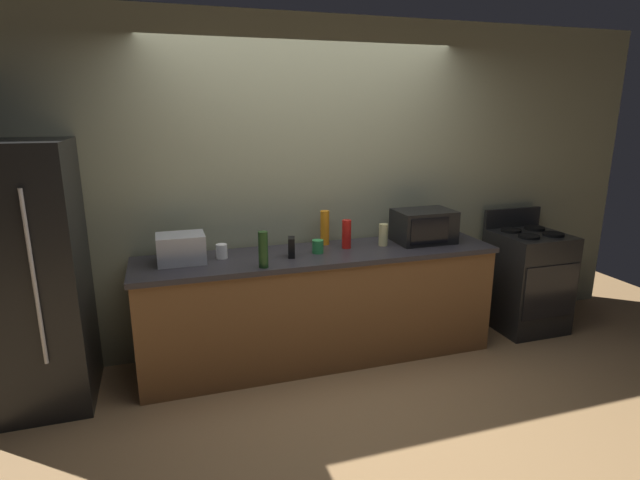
{
  "coord_description": "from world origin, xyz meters",
  "views": [
    {
      "loc": [
        -1.14,
        -3.18,
        1.99
      ],
      "look_at": [
        0.0,
        0.4,
        1.0
      ],
      "focal_mm": 28.09,
      "sensor_mm": 36.0,
      "label": 1
    }
  ],
  "objects_px": {
    "bottle_vinegar": "(383,235)",
    "bottle_hot_sauce": "(347,234)",
    "cordless_phone": "(291,247)",
    "microwave": "(424,226)",
    "mug_green": "(318,247)",
    "refrigerator": "(25,279)",
    "bottle_wine": "(263,250)",
    "stove_range": "(527,280)",
    "bottle_dish_soap": "(325,228)",
    "mug_white": "(222,251)",
    "toaster_oven": "(181,248)"
  },
  "relations": [
    {
      "from": "toaster_oven",
      "to": "cordless_phone",
      "type": "xyz_separation_m",
      "value": [
        0.8,
        -0.11,
        -0.03
      ]
    },
    {
      "from": "mug_green",
      "to": "microwave",
      "type": "bearing_deg",
      "value": 3.37
    },
    {
      "from": "mug_green",
      "to": "bottle_dish_soap",
      "type": "bearing_deg",
      "value": 59.79
    },
    {
      "from": "microwave",
      "to": "bottle_vinegar",
      "type": "xyz_separation_m",
      "value": [
        -0.37,
        -0.01,
        -0.04
      ]
    },
    {
      "from": "mug_white",
      "to": "toaster_oven",
      "type": "bearing_deg",
      "value": -177.0
    },
    {
      "from": "bottle_dish_soap",
      "to": "mug_green",
      "type": "height_order",
      "value": "bottle_dish_soap"
    },
    {
      "from": "microwave",
      "to": "bottle_vinegar",
      "type": "distance_m",
      "value": 0.38
    },
    {
      "from": "bottle_vinegar",
      "to": "refrigerator",
      "type": "bearing_deg",
      "value": -179.17
    },
    {
      "from": "bottle_vinegar",
      "to": "bottle_dish_soap",
      "type": "height_order",
      "value": "bottle_dish_soap"
    },
    {
      "from": "bottle_hot_sauce",
      "to": "mug_white",
      "type": "bearing_deg",
      "value": 178.92
    },
    {
      "from": "cordless_phone",
      "to": "bottle_wine",
      "type": "relative_size",
      "value": 0.58
    },
    {
      "from": "bottle_wine",
      "to": "mug_green",
      "type": "xyz_separation_m",
      "value": [
        0.47,
        0.23,
        -0.08
      ]
    },
    {
      "from": "microwave",
      "to": "mug_white",
      "type": "height_order",
      "value": "microwave"
    },
    {
      "from": "bottle_vinegar",
      "to": "bottle_hot_sauce",
      "type": "xyz_separation_m",
      "value": [
        -0.31,
        0.02,
        0.02
      ]
    },
    {
      "from": "stove_range",
      "to": "cordless_phone",
      "type": "distance_m",
      "value": 2.3
    },
    {
      "from": "stove_range",
      "to": "mug_green",
      "type": "bearing_deg",
      "value": -179.78
    },
    {
      "from": "bottle_vinegar",
      "to": "mug_green",
      "type": "height_order",
      "value": "bottle_vinegar"
    },
    {
      "from": "stove_range",
      "to": "bottle_hot_sauce",
      "type": "bearing_deg",
      "value": 178.15
    },
    {
      "from": "bottle_hot_sauce",
      "to": "mug_green",
      "type": "height_order",
      "value": "bottle_hot_sauce"
    },
    {
      "from": "mug_white",
      "to": "bottle_vinegar",
      "type": "bearing_deg",
      "value": -1.66
    },
    {
      "from": "stove_range",
      "to": "bottle_vinegar",
      "type": "bearing_deg",
      "value": 178.51
    },
    {
      "from": "microwave",
      "to": "toaster_oven",
      "type": "relative_size",
      "value": 1.41
    },
    {
      "from": "bottle_vinegar",
      "to": "bottle_hot_sauce",
      "type": "distance_m",
      "value": 0.31
    },
    {
      "from": "toaster_oven",
      "to": "mug_green",
      "type": "xyz_separation_m",
      "value": [
        1.02,
        -0.07,
        -0.05
      ]
    },
    {
      "from": "toaster_oven",
      "to": "bottle_hot_sauce",
      "type": "height_order",
      "value": "bottle_hot_sauce"
    },
    {
      "from": "refrigerator",
      "to": "cordless_phone",
      "type": "xyz_separation_m",
      "value": [
        1.81,
        -0.05,
        0.07
      ]
    },
    {
      "from": "cordless_phone",
      "to": "mug_green",
      "type": "xyz_separation_m",
      "value": [
        0.22,
        0.04,
        -0.02
      ]
    },
    {
      "from": "bottle_hot_sauce",
      "to": "cordless_phone",
      "type": "bearing_deg",
      "value": -167.79
    },
    {
      "from": "cordless_phone",
      "to": "stove_range",
      "type": "bearing_deg",
      "value": 15.31
    },
    {
      "from": "mug_white",
      "to": "mug_green",
      "type": "height_order",
      "value": "mug_white"
    },
    {
      "from": "bottle_vinegar",
      "to": "bottle_wine",
      "type": "bearing_deg",
      "value": -165.23
    },
    {
      "from": "bottle_dish_soap",
      "to": "mug_white",
      "type": "height_order",
      "value": "bottle_dish_soap"
    },
    {
      "from": "microwave",
      "to": "cordless_phone",
      "type": "height_order",
      "value": "microwave"
    },
    {
      "from": "bottle_vinegar",
      "to": "bottle_wine",
      "type": "xyz_separation_m",
      "value": [
        -1.05,
        -0.28,
        0.04
      ]
    },
    {
      "from": "stove_range",
      "to": "bottle_dish_soap",
      "type": "height_order",
      "value": "bottle_dish_soap"
    },
    {
      "from": "toaster_oven",
      "to": "bottle_vinegar",
      "type": "distance_m",
      "value": 1.6
    },
    {
      "from": "stove_range",
      "to": "bottle_hot_sauce",
      "type": "relative_size",
      "value": 4.7
    },
    {
      "from": "refrigerator",
      "to": "toaster_oven",
      "type": "distance_m",
      "value": 1.02
    },
    {
      "from": "mug_white",
      "to": "mug_green",
      "type": "relative_size",
      "value": 1.05
    },
    {
      "from": "microwave",
      "to": "cordless_phone",
      "type": "relative_size",
      "value": 3.2
    },
    {
      "from": "cordless_phone",
      "to": "microwave",
      "type": "bearing_deg",
      "value": 18.77
    },
    {
      "from": "refrigerator",
      "to": "bottle_wine",
      "type": "distance_m",
      "value": 1.58
    },
    {
      "from": "cordless_phone",
      "to": "bottle_dish_soap",
      "type": "height_order",
      "value": "bottle_dish_soap"
    },
    {
      "from": "mug_white",
      "to": "bottle_wine",
      "type": "bearing_deg",
      "value": -51.05
    },
    {
      "from": "microwave",
      "to": "refrigerator",
      "type": "bearing_deg",
      "value": -179.08
    },
    {
      "from": "bottle_vinegar",
      "to": "bottle_dish_soap",
      "type": "distance_m",
      "value": 0.48
    },
    {
      "from": "stove_range",
      "to": "mug_green",
      "type": "relative_size",
      "value": 10.53
    },
    {
      "from": "cordless_phone",
      "to": "bottle_vinegar",
      "type": "distance_m",
      "value": 0.8
    },
    {
      "from": "microwave",
      "to": "mug_green",
      "type": "distance_m",
      "value": 0.95
    },
    {
      "from": "refrigerator",
      "to": "stove_range",
      "type": "xyz_separation_m",
      "value": [
        4.05,
        0.0,
        -0.44
      ]
    }
  ]
}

